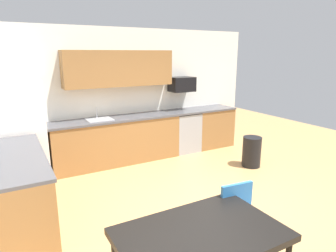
{
  "coord_description": "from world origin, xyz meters",
  "views": [
    {
      "loc": [
        -2.35,
        -3.2,
        2.2
      ],
      "look_at": [
        0.0,
        1.0,
        1.0
      ],
      "focal_mm": 31.48,
      "sensor_mm": 36.0,
      "label": 1
    }
  ],
  "objects_px": {
    "microwave": "(182,84)",
    "trash_bin": "(252,152)",
    "refrigerator": "(21,132)",
    "oven_range": "(184,131)",
    "chair_near_table": "(242,218)",
    "dining_table": "(201,238)"
  },
  "relations": [
    {
      "from": "refrigerator",
      "to": "chair_near_table",
      "type": "relative_size",
      "value": 2.09
    },
    {
      "from": "oven_range",
      "to": "dining_table",
      "type": "height_order",
      "value": "oven_range"
    },
    {
      "from": "oven_range",
      "to": "trash_bin",
      "type": "height_order",
      "value": "oven_range"
    },
    {
      "from": "refrigerator",
      "to": "microwave",
      "type": "bearing_deg",
      "value": 3.1
    },
    {
      "from": "dining_table",
      "to": "trash_bin",
      "type": "bearing_deg",
      "value": 38.29
    },
    {
      "from": "oven_range",
      "to": "trash_bin",
      "type": "bearing_deg",
      "value": -66.39
    },
    {
      "from": "microwave",
      "to": "trash_bin",
      "type": "height_order",
      "value": "microwave"
    },
    {
      "from": "oven_range",
      "to": "trash_bin",
      "type": "relative_size",
      "value": 1.52
    },
    {
      "from": "microwave",
      "to": "dining_table",
      "type": "relative_size",
      "value": 0.39
    },
    {
      "from": "oven_range",
      "to": "dining_table",
      "type": "relative_size",
      "value": 0.65
    },
    {
      "from": "trash_bin",
      "to": "oven_range",
      "type": "bearing_deg",
      "value": 113.61
    },
    {
      "from": "dining_table",
      "to": "chair_near_table",
      "type": "relative_size",
      "value": 1.65
    },
    {
      "from": "microwave",
      "to": "trash_bin",
      "type": "distance_m",
      "value": 2.11
    },
    {
      "from": "chair_near_table",
      "to": "dining_table",
      "type": "bearing_deg",
      "value": -160.18
    },
    {
      "from": "refrigerator",
      "to": "dining_table",
      "type": "bearing_deg",
      "value": -72.51
    },
    {
      "from": "microwave",
      "to": "chair_near_table",
      "type": "relative_size",
      "value": 0.64
    },
    {
      "from": "refrigerator",
      "to": "dining_table",
      "type": "relative_size",
      "value": 1.27
    },
    {
      "from": "refrigerator",
      "to": "oven_range",
      "type": "height_order",
      "value": "refrigerator"
    },
    {
      "from": "oven_range",
      "to": "chair_near_table",
      "type": "xyz_separation_m",
      "value": [
        -1.46,
        -3.46,
        0.05
      ]
    },
    {
      "from": "refrigerator",
      "to": "oven_range",
      "type": "relative_size",
      "value": 1.96
    },
    {
      "from": "oven_range",
      "to": "chair_near_table",
      "type": "relative_size",
      "value": 1.07
    },
    {
      "from": "chair_near_table",
      "to": "microwave",
      "type": "bearing_deg",
      "value": 67.75
    }
  ]
}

